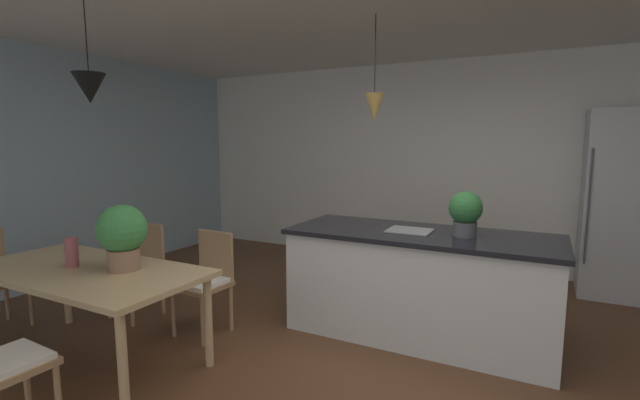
{
  "coord_description": "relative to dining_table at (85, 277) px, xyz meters",
  "views": [
    {
      "loc": [
        0.94,
        -2.64,
        1.64
      ],
      "look_at": [
        -0.67,
        0.47,
        1.18
      ],
      "focal_mm": 24.42,
      "sensor_mm": 36.0,
      "label": 1
    }
  ],
  "objects": [
    {
      "name": "ground_plane",
      "position": [
        2.03,
        0.68,
        -0.68
      ],
      "size": [
        10.0,
        8.4,
        0.04
      ],
      "primitive_type": "cube",
      "color": "brown"
    },
    {
      "name": "wall_back_kitchen",
      "position": [
        2.03,
        3.94,
        0.69
      ],
      "size": [
        10.0,
        0.12,
        2.7
      ],
      "primitive_type": "cube",
      "color": "white",
      "rests_on": "ground_plane"
    },
    {
      "name": "window_wall_left_glazing",
      "position": [
        -2.03,
        0.68,
        0.69
      ],
      "size": [
        0.06,
        8.4,
        2.7
      ],
      "primitive_type": "cube",
      "color": "#9EB7C6",
      "rests_on": "ground_plane"
    },
    {
      "name": "dining_table",
      "position": [
        0.0,
        0.0,
        0.0
      ],
      "size": [
        1.84,
        0.89,
        0.72
      ],
      "color": "tan",
      "rests_on": "ground_plane"
    },
    {
      "name": "chair_far_right",
      "position": [
        0.42,
        0.81,
        -0.18
      ],
      "size": [
        0.42,
        0.42,
        0.87
      ],
      "color": "#A87F56",
      "rests_on": "ground_plane"
    },
    {
      "name": "chair_far_left",
      "position": [
        -0.41,
        0.81,
        -0.18
      ],
      "size": [
        0.42,
        0.42,
        0.87
      ],
      "color": "#A87F56",
      "rests_on": "ground_plane"
    },
    {
      "name": "kitchen_island",
      "position": [
        2.07,
        1.6,
        -0.2
      ],
      "size": [
        2.2,
        0.88,
        0.91
      ],
      "color": "silver",
      "rests_on": "ground_plane"
    },
    {
      "name": "refrigerator",
      "position": [
        3.72,
        3.54,
        0.34
      ],
      "size": [
        0.75,
        0.67,
        1.99
      ],
      "color": "#B2B5B7",
      "rests_on": "ground_plane"
    },
    {
      "name": "pendant_over_table",
      "position": [
        0.04,
        0.11,
        1.37
      ],
      "size": [
        0.23,
        0.23,
        0.78
      ],
      "color": "black"
    },
    {
      "name": "pendant_over_island_main",
      "position": [
        1.64,
        1.6,
        1.29
      ],
      "size": [
        0.16,
        0.16,
        0.88
      ],
      "color": "black"
    },
    {
      "name": "potted_plant_on_island",
      "position": [
        2.42,
        1.6,
        0.44
      ],
      "size": [
        0.26,
        0.26,
        0.36
      ],
      "color": "#4C4C51",
      "rests_on": "kitchen_island"
    },
    {
      "name": "potted_plant_on_table",
      "position": [
        0.28,
        0.12,
        0.34
      ],
      "size": [
        0.35,
        0.35,
        0.48
      ],
      "color": "#8C664C",
      "rests_on": "dining_table"
    },
    {
      "name": "vase_on_dining_table",
      "position": [
        -0.12,
        -0.01,
        0.18
      ],
      "size": [
        0.09,
        0.09,
        0.22
      ],
      "color": "#994C51",
      "rests_on": "dining_table"
    }
  ]
}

